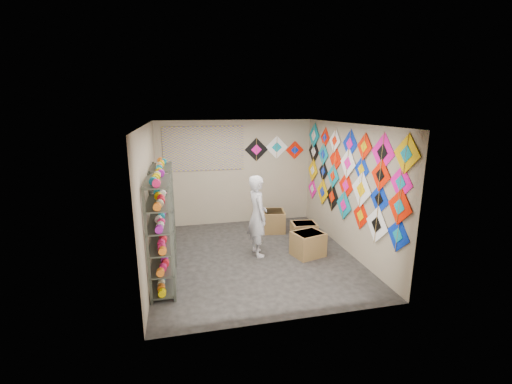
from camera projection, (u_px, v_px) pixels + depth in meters
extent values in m
plane|color=black|center=(255.00, 256.00, 7.10)|extent=(4.50, 4.50, 0.00)
plane|color=tan|center=(236.00, 173.00, 8.90)|extent=(4.00, 0.00, 4.00)
plane|color=tan|center=(290.00, 233.00, 4.65)|extent=(4.00, 0.00, 4.00)
plane|color=tan|center=(149.00, 199.00, 6.35)|extent=(0.00, 4.50, 4.50)
plane|color=tan|center=(347.00, 188.00, 7.21)|extent=(0.00, 4.50, 4.50)
plane|color=slate|center=(254.00, 124.00, 6.45)|extent=(4.50, 4.50, 0.00)
cube|color=#4C5147|center=(161.00, 235.00, 5.69)|extent=(0.40, 1.10, 1.90)
cube|color=#4C5147|center=(164.00, 212.00, 6.92)|extent=(0.40, 1.10, 1.90)
cylinder|color=#FA1E6D|center=(160.00, 240.00, 5.21)|extent=(0.12, 0.10, 0.12)
cylinder|color=orange|center=(160.00, 236.00, 5.39)|extent=(0.12, 0.10, 0.12)
cylinder|color=#FFD900|center=(161.00, 231.00, 5.57)|extent=(0.12, 0.10, 0.12)
cylinder|color=white|center=(161.00, 227.00, 5.75)|extent=(0.12, 0.10, 0.12)
cylinder|color=red|center=(162.00, 224.00, 5.94)|extent=(0.12, 0.10, 0.12)
cylinder|color=purple|center=(162.00, 220.00, 6.12)|extent=(0.12, 0.10, 0.12)
cylinder|color=beige|center=(163.00, 215.00, 6.44)|extent=(0.12, 0.10, 0.12)
cylinder|color=teal|center=(163.00, 212.00, 6.62)|extent=(0.12, 0.10, 0.12)
cylinder|color=#FA1E6D|center=(163.00, 209.00, 6.80)|extent=(0.12, 0.10, 0.12)
cylinder|color=orange|center=(164.00, 206.00, 6.98)|extent=(0.12, 0.10, 0.12)
cylinder|color=#FFD900|center=(164.00, 204.00, 7.17)|extent=(0.12, 0.10, 0.12)
cylinder|color=white|center=(164.00, 201.00, 7.35)|extent=(0.12, 0.10, 0.12)
cube|color=#062AB9|center=(398.00, 235.00, 5.56)|extent=(0.04, 0.59, 0.59)
cube|color=white|center=(377.00, 225.00, 6.12)|extent=(0.02, 0.69, 0.69)
cube|color=#EE1400|center=(361.00, 215.00, 6.69)|extent=(0.02, 0.57, 0.57)
cube|color=#0B8FA9|center=(344.00, 205.00, 7.33)|extent=(0.01, 0.65, 0.65)
cube|color=black|center=(332.00, 197.00, 7.90)|extent=(0.01, 0.68, 0.68)
cube|color=#FFC100|center=(322.00, 192.00, 8.38)|extent=(0.01, 0.64, 0.64)
cube|color=#FF0CA6|center=(312.00, 189.00, 9.06)|extent=(0.02, 0.55, 0.55)
cube|color=#FF1B00|center=(400.00, 207.00, 5.45)|extent=(0.04, 0.62, 0.62)
cube|color=#062AB9|center=(379.00, 199.00, 6.03)|extent=(0.01, 0.59, 0.59)
cube|color=white|center=(361.00, 190.00, 6.58)|extent=(0.02, 0.71, 0.71)
cube|color=#EE1400|center=(346.00, 186.00, 7.22)|extent=(0.02, 0.63, 0.63)
cube|color=#0B8FA9|center=(333.00, 176.00, 7.76)|extent=(0.02, 0.58, 0.58)
cube|color=black|center=(323.00, 171.00, 8.31)|extent=(0.03, 0.52, 0.52)
cube|color=#FFC100|center=(313.00, 170.00, 8.92)|extent=(0.04, 0.60, 0.60)
cube|color=#FF0CA6|center=(401.00, 183.00, 5.41)|extent=(0.02, 0.58, 0.58)
cube|color=#FF1B00|center=(381.00, 175.00, 5.92)|extent=(0.03, 0.58, 0.58)
cube|color=#062AB9|center=(362.00, 169.00, 6.56)|extent=(0.02, 0.54, 0.54)
cube|color=white|center=(348.00, 163.00, 7.05)|extent=(0.03, 0.65, 0.65)
cube|color=#EE1400|center=(335.00, 159.00, 7.63)|extent=(0.03, 0.59, 0.59)
cube|color=#0B8FA9|center=(323.00, 154.00, 8.22)|extent=(0.01, 0.55, 0.55)
cube|color=black|center=(314.00, 151.00, 8.83)|extent=(0.01, 0.68, 0.68)
cube|color=#FFC100|center=(407.00, 154.00, 5.21)|extent=(0.03, 0.64, 0.64)
cube|color=#FF0CA6|center=(383.00, 153.00, 5.85)|extent=(0.03, 0.70, 0.70)
cube|color=#FF1B00|center=(364.00, 147.00, 6.39)|extent=(0.03, 0.52, 0.52)
cube|color=#062AB9|center=(350.00, 144.00, 6.95)|extent=(0.03, 0.61, 0.61)
cube|color=white|center=(335.00, 141.00, 7.57)|extent=(0.03, 0.54, 0.54)
cube|color=#EE1400|center=(325.00, 138.00, 8.11)|extent=(0.03, 0.50, 0.50)
cube|color=#0B8FA9|center=(314.00, 135.00, 8.72)|extent=(0.04, 0.65, 0.65)
cube|color=black|center=(256.00, 150.00, 8.87)|extent=(0.62, 0.02, 0.62)
cube|color=white|center=(277.00, 147.00, 8.98)|extent=(0.61, 0.02, 0.61)
cube|color=#EE1400|center=(295.00, 150.00, 9.10)|extent=(0.50, 0.02, 0.50)
cube|color=#57499E|center=(204.00, 149.00, 8.56)|extent=(2.00, 0.01, 1.10)
imported|color=silver|center=(257.00, 216.00, 7.01)|extent=(0.70, 0.53, 1.69)
cube|color=olive|center=(308.00, 244.00, 7.09)|extent=(0.72, 0.65, 0.50)
cube|color=olive|center=(304.00, 232.00, 7.82)|extent=(0.59, 0.50, 0.45)
cube|color=olive|center=(273.00, 221.00, 8.51)|extent=(0.63, 0.67, 0.52)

